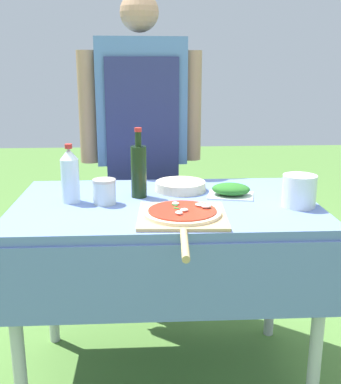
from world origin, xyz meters
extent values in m
plane|color=#517F38|center=(0.00, 0.00, 0.00)|extent=(12.00, 12.00, 0.00)
cube|color=#607AB7|center=(0.00, 0.00, 0.79)|extent=(1.20, 0.75, 0.04)
cube|color=#607AB7|center=(0.00, -0.38, 0.63)|extent=(1.20, 0.01, 0.28)
cube|color=#607AB7|center=(0.00, 0.38, 0.63)|extent=(1.20, 0.01, 0.28)
cube|color=#607AB7|center=(-0.61, 0.00, 0.63)|extent=(0.01, 0.75, 0.28)
cube|color=#607AB7|center=(0.61, 0.00, 0.63)|extent=(0.01, 0.75, 0.28)
cylinder|color=#B7B7BC|center=(-0.54, -0.32, 0.39)|extent=(0.05, 0.05, 0.77)
cylinder|color=#B7B7BC|center=(0.54, -0.32, 0.39)|extent=(0.05, 0.05, 0.77)
cylinder|color=#B7B7BC|center=(-0.54, 0.32, 0.39)|extent=(0.05, 0.05, 0.77)
cylinder|color=#B7B7BC|center=(0.54, 0.32, 0.39)|extent=(0.05, 0.05, 0.77)
cylinder|color=#70604C|center=(-0.01, 0.66, 0.42)|extent=(0.12, 0.12, 0.84)
cylinder|color=#70604C|center=(-0.18, 0.65, 0.42)|extent=(0.12, 0.12, 0.84)
cube|color=#4C7099|center=(-0.10, 0.66, 1.16)|extent=(0.47, 0.23, 0.63)
cube|color=navy|center=(-0.09, 0.55, 0.92)|extent=(0.36, 0.04, 0.92)
cylinder|color=#A37A5B|center=(0.17, 0.68, 1.13)|extent=(0.10, 0.10, 0.56)
cylinder|color=#A37A5B|center=(-0.36, 0.63, 1.13)|extent=(0.10, 0.10, 0.56)
sphere|color=#A37A5B|center=(-0.10, 0.66, 1.59)|extent=(0.19, 0.19, 0.19)
cube|color=tan|center=(0.05, -0.21, 0.82)|extent=(0.33, 0.33, 0.01)
cylinder|color=tan|center=(0.04, -0.48, 0.82)|extent=(0.04, 0.24, 0.02)
cylinder|color=beige|center=(0.05, -0.21, 0.83)|extent=(0.28, 0.28, 0.01)
cylinder|color=red|center=(0.05, -0.21, 0.84)|extent=(0.25, 0.25, 0.00)
ellipsoid|color=white|center=(0.06, -0.23, 0.84)|extent=(0.04, 0.03, 0.01)
ellipsoid|color=white|center=(0.12, -0.17, 0.84)|extent=(0.05, 0.05, 0.01)
ellipsoid|color=white|center=(0.03, -0.14, 0.84)|extent=(0.03, 0.04, 0.01)
ellipsoid|color=white|center=(0.14, -0.19, 0.85)|extent=(0.04, 0.03, 0.01)
ellipsoid|color=white|center=(0.04, -0.26, 0.85)|extent=(0.03, 0.04, 0.01)
ellipsoid|color=#286B23|center=(0.03, -0.15, 0.84)|extent=(0.03, 0.04, 0.00)
ellipsoid|color=#286B23|center=(0.03, -0.19, 0.84)|extent=(0.03, 0.03, 0.00)
ellipsoid|color=#286B23|center=(0.15, -0.19, 0.84)|extent=(0.02, 0.03, 0.00)
cylinder|color=black|center=(-0.11, 0.08, 0.92)|extent=(0.06, 0.06, 0.21)
cylinder|color=black|center=(-0.11, 0.08, 1.05)|extent=(0.03, 0.03, 0.06)
cylinder|color=#B22823|center=(-0.11, 0.08, 1.09)|extent=(0.03, 0.03, 0.02)
cylinder|color=silver|center=(-0.38, 0.02, 0.90)|extent=(0.07, 0.07, 0.17)
cone|color=silver|center=(-0.38, 0.02, 1.00)|extent=(0.07, 0.07, 0.04)
cylinder|color=#B22823|center=(-0.38, 0.02, 1.04)|extent=(0.03, 0.03, 0.02)
cube|color=silver|center=(0.28, 0.07, 0.81)|extent=(0.21, 0.18, 0.01)
ellipsoid|color=#286B23|center=(0.28, 0.07, 0.84)|extent=(0.18, 0.15, 0.05)
cylinder|color=silver|center=(0.51, -0.09, 0.87)|extent=(0.13, 0.13, 0.12)
cylinder|color=beige|center=(0.07, 0.17, 0.81)|extent=(0.22, 0.22, 0.00)
cylinder|color=beige|center=(0.07, 0.17, 0.82)|extent=(0.22, 0.22, 0.00)
cylinder|color=beige|center=(0.07, 0.17, 0.82)|extent=(0.22, 0.22, 0.00)
cylinder|color=beige|center=(0.07, 0.17, 0.83)|extent=(0.22, 0.22, 0.00)
cylinder|color=beige|center=(0.07, 0.17, 0.83)|extent=(0.22, 0.22, 0.00)
cylinder|color=beige|center=(0.07, 0.17, 0.84)|extent=(0.22, 0.22, 0.00)
cylinder|color=beige|center=(0.07, 0.17, 0.84)|extent=(0.22, 0.22, 0.00)
cylinder|color=beige|center=(0.07, 0.17, 0.85)|extent=(0.22, 0.22, 0.00)
cylinder|color=silver|center=(-0.24, -0.01, 0.85)|extent=(0.09, 0.09, 0.09)
cylinder|color=red|center=(-0.24, -0.01, 0.84)|extent=(0.08, 0.08, 0.06)
cylinder|color=#B7B2A3|center=(-0.24, -0.01, 0.90)|extent=(0.09, 0.09, 0.01)
camera|label=1|loc=(-0.08, -1.85, 1.35)|focal=45.00mm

